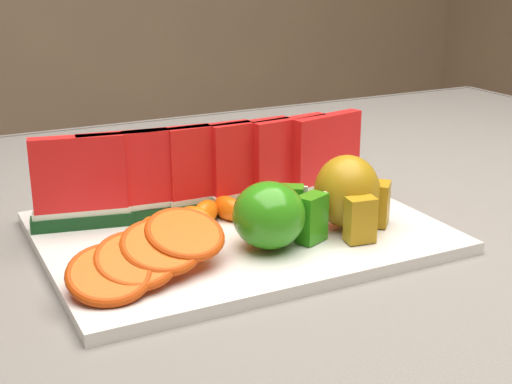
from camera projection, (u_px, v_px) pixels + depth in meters
name	position (u px, v px, depth m)	size (l,w,h in m)	color
table	(277.00, 292.00, 0.86)	(1.40, 0.90, 0.75)	#522F1C
tablecloth	(277.00, 244.00, 0.84)	(1.53, 1.03, 0.20)	gray
platter	(238.00, 232.00, 0.75)	(0.40, 0.30, 0.01)	silver
apple_cluster	(275.00, 215.00, 0.69)	(0.10, 0.08, 0.07)	#1E9011
pear_cluster	(350.00, 194.00, 0.73)	(0.09, 0.09, 0.08)	#A7751D
side_plate	(231.00, 146.00, 1.09)	(0.23, 0.23, 0.01)	silver
fork	(115.00, 172.00, 0.97)	(0.03, 0.20, 0.00)	silver
watermelon_row	(211.00, 171.00, 0.78)	(0.39, 0.07, 0.10)	#0A390C
orange_fan_front	(149.00, 253.00, 0.63)	(0.16, 0.11, 0.05)	#F73300
orange_fan_back	(198.00, 176.00, 0.85)	(0.33, 0.10, 0.04)	#F73300
tangerine_segments	(204.00, 217.00, 0.74)	(0.16, 0.07, 0.03)	orange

